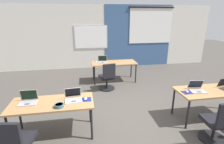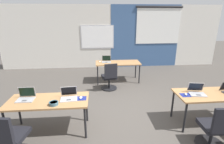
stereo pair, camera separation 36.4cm
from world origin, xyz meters
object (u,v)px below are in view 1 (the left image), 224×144
(desk_far_center, at_px, (114,64))
(chair_far_left, at_px, (107,79))
(laptop_far_left, at_px, (103,61))
(mouse_near_right_inner, at_px, (187,92))
(chair_near_right_inner, at_px, (218,125))
(laptop_near_left_inner, at_px, (73,98))
(laptop_near_left_end, at_px, (28,100))
(snack_bowl, at_px, (59,105))
(desk_near_right, at_px, (211,92))
(mouse_near_left_inner, at_px, (86,99))
(desk_near_left, at_px, (52,105))
(mouse_far_left, at_px, (96,62))
(laptop_near_right_inner, at_px, (197,89))

(desk_far_center, bearing_deg, chair_far_left, -115.56)
(laptop_far_left, bearing_deg, mouse_near_right_inner, -56.94)
(laptop_far_left, bearing_deg, chair_near_right_inner, -59.24)
(desk_far_center, distance_m, chair_far_left, 0.88)
(chair_near_right_inner, bearing_deg, laptop_far_left, -61.30)
(laptop_far_left, relative_size, laptop_near_left_inner, 1.00)
(desk_far_center, distance_m, chair_near_right_inner, 3.83)
(laptop_near_left_end, bearing_deg, snack_bowl, -24.20)
(laptop_far_left, xyz_separation_m, mouse_near_right_inner, (1.52, -2.91, -0.03))
(desk_near_right, relative_size, mouse_near_left_inner, 14.62)
(desk_far_center, bearing_deg, desk_near_left, -122.01)
(desk_far_center, relative_size, mouse_near_left_inner, 14.62)
(chair_near_right_inner, relative_size, laptop_near_left_inner, 2.59)
(mouse_far_left, xyz_separation_m, mouse_near_left_inner, (-0.45, -2.87, 0.00))
(laptop_far_left, distance_m, mouse_far_left, 0.24)
(desk_near_left, height_order, desk_far_center, same)
(mouse_near_left_inner, height_order, snack_bowl, snack_bowl)
(mouse_far_left, bearing_deg, chair_near_right_inner, -61.70)
(laptop_far_left, height_order, mouse_near_left_inner, laptop_far_left)
(desk_near_left, xyz_separation_m, laptop_near_right_inner, (3.13, 0.02, 0.11))
(chair_far_left, bearing_deg, laptop_near_right_inner, 120.18)
(mouse_far_left, height_order, laptop_near_left_inner, laptop_near_left_inner)
(laptop_near_left_inner, bearing_deg, chair_near_right_inner, -22.38)
(mouse_near_left_inner, bearing_deg, mouse_near_right_inner, -1.08)
(desk_near_left, distance_m, snack_bowl, 0.28)
(desk_near_left, bearing_deg, mouse_near_left_inner, 1.06)
(mouse_far_left, distance_m, chair_far_left, 0.95)
(desk_near_left, relative_size, mouse_far_left, 14.54)
(laptop_near_left_end, xyz_separation_m, mouse_near_right_inner, (3.31, -0.10, -0.03))
(chair_near_right_inner, distance_m, laptop_near_left_inner, 2.82)
(mouse_far_left, relative_size, chair_far_left, 0.12)
(mouse_far_left, height_order, snack_bowl, snack_bowl)
(laptop_near_left_end, bearing_deg, chair_far_left, 47.68)
(chair_far_left, distance_m, mouse_near_right_inner, 2.57)
(mouse_near_left_inner, distance_m, snack_bowl, 0.54)
(desk_near_left, height_order, laptop_near_left_end, laptop_near_left_end)
(laptop_near_left_inner, bearing_deg, laptop_near_right_inner, -5.70)
(desk_far_center, relative_size, mouse_far_left, 14.54)
(laptop_near_left_end, xyz_separation_m, mouse_near_left_inner, (1.10, -0.06, -0.03))
(laptop_near_left_end, xyz_separation_m, laptop_far_left, (1.79, 2.81, -0.00))
(chair_far_left, bearing_deg, mouse_near_left_inner, 59.57)
(laptop_near_left_end, bearing_deg, desk_near_left, -8.81)
(chair_near_right_inner, bearing_deg, desk_near_right, -115.19)
(desk_far_center, relative_size, snack_bowl, 9.01)
(desk_near_right, bearing_deg, laptop_near_right_inner, 176.91)
(desk_far_center, distance_m, laptop_near_right_inner, 3.11)
(laptop_far_left, distance_m, snack_bowl, 3.31)
(mouse_near_right_inner, distance_m, snack_bowl, 2.71)
(laptop_near_left_inner, xyz_separation_m, mouse_near_left_inner, (0.24, -0.03, -0.03))
(snack_bowl, bearing_deg, mouse_far_left, 73.05)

